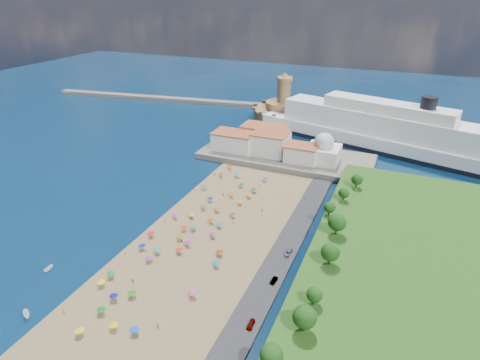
% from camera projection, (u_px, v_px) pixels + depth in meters
% --- Properties ---
extents(ground, '(700.00, 700.00, 0.00)m').
position_uv_depth(ground, '(206.00, 222.00, 156.51)').
color(ground, '#071938').
rests_on(ground, ground).
extents(terrace, '(90.00, 36.00, 3.00)m').
position_uv_depth(terrace, '(286.00, 157.00, 212.79)').
color(terrace, '#59544C').
rests_on(terrace, ground).
extents(jetty, '(18.00, 70.00, 2.40)m').
position_uv_depth(jetty, '(268.00, 132.00, 249.63)').
color(jetty, '#59544C').
rests_on(jetty, ground).
extents(breakwater, '(199.03, 34.77, 2.60)m').
position_uv_depth(breakwater, '(172.00, 99.00, 321.25)').
color(breakwater, '#59544C').
rests_on(breakwater, ground).
extents(waterfront_buildings, '(57.00, 29.00, 11.00)m').
position_uv_depth(waterfront_buildings, '(263.00, 142.00, 215.12)').
color(waterfront_buildings, silver).
rests_on(waterfront_buildings, terrace).
extents(domed_building, '(16.00, 16.00, 15.00)m').
position_uv_depth(domed_building, '(323.00, 150.00, 200.85)').
color(domed_building, silver).
rests_on(domed_building, terrace).
extents(fortress, '(40.00, 40.00, 32.40)m').
position_uv_depth(fortress, '(283.00, 111.00, 272.07)').
color(fortress, '#9E774F').
rests_on(fortress, ground).
extents(cruise_ship, '(150.86, 59.62, 32.81)m').
position_uv_depth(cruise_ship, '(384.00, 132.00, 223.07)').
color(cruise_ship, black).
rests_on(cruise_ship, ground).
extents(beach_parasols, '(32.10, 114.64, 2.20)m').
position_uv_depth(beach_parasols, '(194.00, 227.00, 149.42)').
color(beach_parasols, gray).
rests_on(beach_parasols, beach).
extents(beachgoers, '(34.60, 98.87, 1.88)m').
position_uv_depth(beachgoers, '(204.00, 219.00, 156.51)').
color(beachgoers, tan).
rests_on(beachgoers, beach).
extents(moored_boats, '(13.15, 21.15, 1.60)m').
position_uv_depth(moored_boats, '(37.00, 293.00, 119.37)').
color(moored_boats, white).
rests_on(moored_boats, ground).
extents(parked_cars, '(2.24, 39.18, 1.33)m').
position_uv_depth(parked_cars, '(275.00, 279.00, 124.46)').
color(parked_cars, gray).
rests_on(parked_cars, promenade).
extents(hillside_trees, '(11.17, 104.14, 8.06)m').
position_uv_depth(hillside_trees, '(327.00, 248.00, 124.01)').
color(hillside_trees, '#382314').
rests_on(hillside_trees, hillside).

